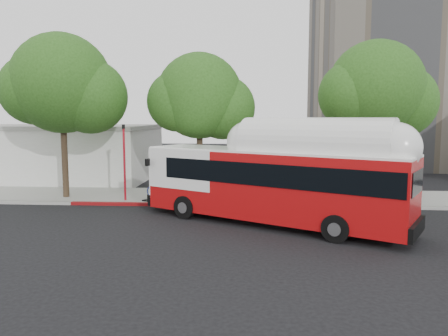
# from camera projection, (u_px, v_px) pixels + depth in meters

# --- Properties ---
(ground) EXTENTS (120.00, 120.00, 0.00)m
(ground) POSITION_uv_depth(u_px,v_px,m) (206.00, 224.00, 20.10)
(ground) COLOR black
(ground) RESTS_ON ground
(sidewalk) EXTENTS (60.00, 5.00, 0.15)m
(sidewalk) POSITION_uv_depth(u_px,v_px,m) (217.00, 197.00, 26.53)
(sidewalk) COLOR gray
(sidewalk) RESTS_ON ground
(curb_strip) EXTENTS (60.00, 0.30, 0.15)m
(curb_strip) POSITION_uv_depth(u_px,v_px,m) (214.00, 205.00, 23.96)
(curb_strip) COLOR gray
(curb_strip) RESTS_ON ground
(red_curb_segment) EXTENTS (10.00, 0.32, 0.16)m
(red_curb_segment) POSITION_uv_depth(u_px,v_px,m) (160.00, 204.00, 24.15)
(red_curb_segment) COLOR maroon
(red_curb_segment) RESTS_ON ground
(street_tree_left) EXTENTS (6.67, 5.80, 9.74)m
(street_tree_left) POSITION_uv_depth(u_px,v_px,m) (70.00, 87.00, 25.40)
(street_tree_left) COLOR #2D2116
(street_tree_left) RESTS_ON ground
(street_tree_mid) EXTENTS (5.75, 5.00, 8.62)m
(street_tree_mid) POSITION_uv_depth(u_px,v_px,m) (206.00, 100.00, 25.45)
(street_tree_mid) COLOR #2D2116
(street_tree_mid) RESTS_ON ground
(street_tree_right) EXTENTS (6.21, 5.40, 9.18)m
(street_tree_right) POSITION_uv_depth(u_px,v_px,m) (383.00, 93.00, 24.56)
(street_tree_right) COLOR #2D2116
(street_tree_right) RESTS_ON ground
(low_commercial_bldg) EXTENTS (16.20, 10.20, 4.25)m
(low_commercial_bldg) POSITION_uv_depth(u_px,v_px,m) (49.00, 152.00, 34.64)
(low_commercial_bldg) COLOR silver
(low_commercial_bldg) RESTS_ON ground
(transit_bus) EXTENTS (12.67, 8.42, 3.91)m
(transit_bus) POSITION_uv_depth(u_px,v_px,m) (273.00, 185.00, 19.75)
(transit_bus) COLOR #A70B0D
(transit_bus) RESTS_ON ground
(signal_pole) EXTENTS (0.13, 0.42, 4.48)m
(signal_pole) POSITION_uv_depth(u_px,v_px,m) (124.00, 163.00, 24.76)
(signal_pole) COLOR #AF1220
(signal_pole) RESTS_ON ground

